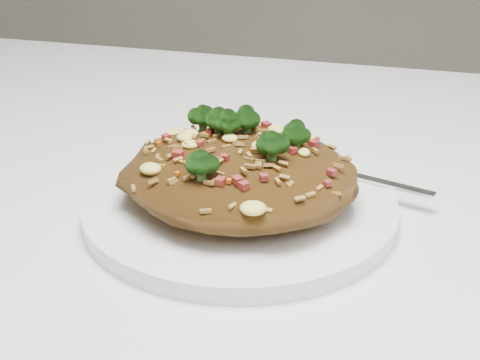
# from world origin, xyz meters

# --- Properties ---
(dining_table) EXTENTS (1.20, 0.80, 0.75)m
(dining_table) POSITION_xyz_m (0.00, 0.00, 0.66)
(dining_table) COLOR white
(dining_table) RESTS_ON ground
(plate) EXTENTS (0.24, 0.24, 0.01)m
(plate) POSITION_xyz_m (0.02, -0.04, 0.76)
(plate) COLOR white
(plate) RESTS_ON dining_table
(fried_rice) EXTENTS (0.18, 0.17, 0.06)m
(fried_rice) POSITION_xyz_m (0.02, -0.04, 0.79)
(fried_rice) COLOR brown
(fried_rice) RESTS_ON plate
(fork) EXTENTS (0.16, 0.06, 0.00)m
(fork) POSITION_xyz_m (0.10, 0.02, 0.77)
(fork) COLOR silver
(fork) RESTS_ON plate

